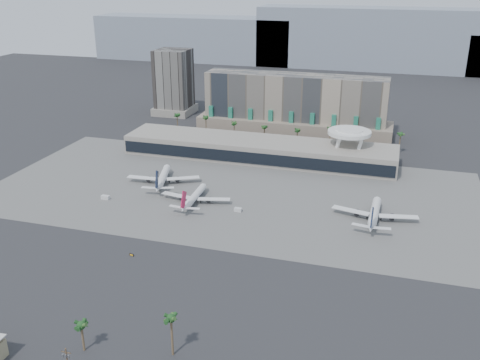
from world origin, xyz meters
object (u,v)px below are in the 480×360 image
(airliner_left, at_px, (163,177))
(service_vehicle_b, at_px, (238,210))
(service_vehicle_a, at_px, (105,197))
(taxiway_sign, at_px, (132,255))
(airliner_centre, at_px, (195,197))
(airliner_right, at_px, (374,213))

(airliner_left, relative_size, service_vehicle_b, 11.42)
(service_vehicle_a, bearing_deg, service_vehicle_b, 5.43)
(service_vehicle_b, distance_m, taxiway_sign, 62.38)
(airliner_left, distance_m, airliner_centre, 32.88)
(airliner_centre, bearing_deg, service_vehicle_a, -170.81)
(service_vehicle_a, relative_size, service_vehicle_b, 1.19)
(airliner_left, height_order, airliner_right, airliner_right)
(airliner_left, height_order, taxiway_sign, airliner_left)
(airliner_centre, relative_size, airliner_right, 0.90)
(service_vehicle_a, xyz_separation_m, taxiway_sign, (40.49, -49.44, -0.57))
(taxiway_sign, bearing_deg, service_vehicle_b, 74.48)
(service_vehicle_a, bearing_deg, airliner_left, 56.86)
(airliner_left, xyz_separation_m, airliner_right, (115.72, -14.16, 0.01))
(airliner_left, distance_m, service_vehicle_b, 56.01)
(taxiway_sign, bearing_deg, airliner_centre, 97.70)
(service_vehicle_b, bearing_deg, airliner_right, 9.44)
(airliner_centre, relative_size, service_vehicle_b, 10.55)
(service_vehicle_a, xyz_separation_m, service_vehicle_b, (70.39, 5.31, -0.12))
(airliner_right, height_order, service_vehicle_b, airliner_right)
(airliner_centre, relative_size, taxiway_sign, 17.77)
(service_vehicle_b, xyz_separation_m, taxiway_sign, (-29.89, -54.75, -0.45))
(airliner_centre, bearing_deg, service_vehicle_b, -11.43)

